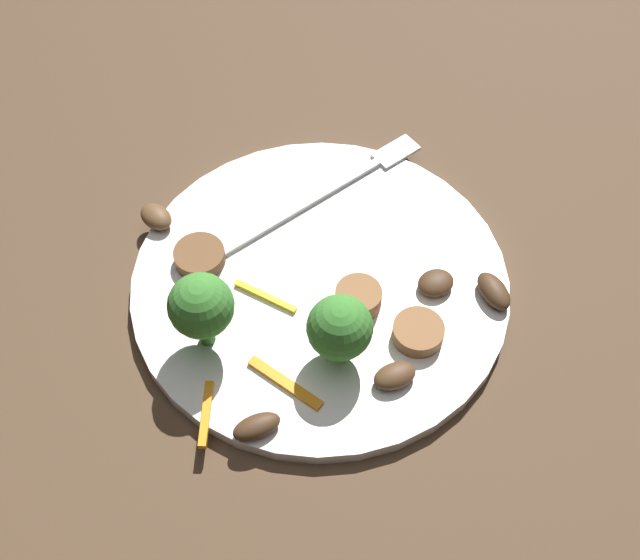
% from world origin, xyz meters
% --- Properties ---
extents(ground_plane, '(1.40, 1.40, 0.00)m').
position_xyz_m(ground_plane, '(0.00, 0.00, 0.00)').
color(ground_plane, '#4C3826').
extents(plate, '(0.26, 0.26, 0.01)m').
position_xyz_m(plate, '(0.00, 0.00, 0.01)').
color(plate, white).
rests_on(plate, ground_plane).
extents(fork, '(0.18, 0.06, 0.00)m').
position_xyz_m(fork, '(0.04, 0.07, 0.01)').
color(fork, silver).
rests_on(fork, plate).
extents(broccoli_floret_0, '(0.04, 0.04, 0.05)m').
position_xyz_m(broccoli_floret_0, '(-0.01, -0.06, 0.04)').
color(broccoli_floret_0, '#408630').
rests_on(broccoli_floret_0, plate).
extents(broccoli_floret_1, '(0.04, 0.04, 0.06)m').
position_xyz_m(broccoli_floret_1, '(-0.09, -0.02, 0.05)').
color(broccoli_floret_1, '#408630').
rests_on(broccoli_floret_1, plate).
extents(sausage_slice_0, '(0.05, 0.05, 0.01)m').
position_xyz_m(sausage_slice_0, '(-0.07, 0.05, 0.02)').
color(sausage_slice_0, brown).
rests_on(sausage_slice_0, plate).
extents(sausage_slice_1, '(0.05, 0.05, 0.01)m').
position_xyz_m(sausage_slice_1, '(0.04, -0.07, 0.02)').
color(sausage_slice_1, brown).
rests_on(sausage_slice_1, plate).
extents(sausage_slice_2, '(0.03, 0.03, 0.01)m').
position_xyz_m(sausage_slice_2, '(0.02, -0.03, 0.02)').
color(sausage_slice_2, brown).
rests_on(sausage_slice_2, plate).
extents(mushroom_0, '(0.03, 0.02, 0.01)m').
position_xyz_m(mushroom_0, '(-0.08, -0.09, 0.02)').
color(mushroom_0, '#422B19').
rests_on(mushroom_0, plate).
extents(mushroom_1, '(0.03, 0.02, 0.01)m').
position_xyz_m(mushroom_1, '(0.07, -0.03, 0.02)').
color(mushroom_1, '#422B19').
rests_on(mushroom_1, plate).
extents(mushroom_2, '(0.03, 0.03, 0.01)m').
position_xyz_m(mushroom_2, '(-0.09, 0.09, 0.02)').
color(mushroom_2, brown).
rests_on(mushroom_2, plate).
extents(mushroom_3, '(0.03, 0.02, 0.01)m').
position_xyz_m(mushroom_3, '(0.01, -0.09, 0.02)').
color(mushroom_3, '#4C331E').
rests_on(mushroom_3, plate).
extents(mushroom_4, '(0.02, 0.03, 0.01)m').
position_xyz_m(mushroom_4, '(0.10, -0.06, 0.02)').
color(mushroom_4, '#422B19').
rests_on(mushroom_4, plate).
extents(pepper_strip_0, '(0.03, 0.05, 0.00)m').
position_xyz_m(pepper_strip_0, '(-0.05, -0.07, 0.01)').
color(pepper_strip_0, orange).
rests_on(pepper_strip_0, plate).
extents(pepper_strip_1, '(0.03, 0.04, 0.00)m').
position_xyz_m(pepper_strip_1, '(-0.04, -0.00, 0.01)').
color(pepper_strip_1, yellow).
rests_on(pepper_strip_1, plate).
extents(pepper_strip_3, '(0.02, 0.04, 0.00)m').
position_xyz_m(pepper_strip_3, '(-0.10, -0.07, 0.01)').
color(pepper_strip_3, orange).
rests_on(pepper_strip_3, plate).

